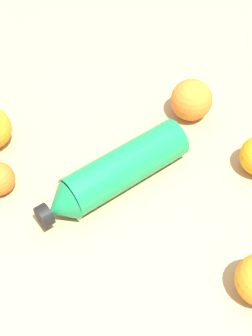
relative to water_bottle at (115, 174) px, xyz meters
name	(u,v)px	position (x,y,z in m)	size (l,w,h in m)	color
ground_plane	(103,181)	(0.02, 0.02, -0.04)	(2.40, 2.40, 0.00)	tan
water_bottle	(115,174)	(0.00, 0.00, 0.00)	(0.20, 0.29, 0.07)	#198C4C
orange_2	(191,100)	(0.16, -0.17, 0.00)	(0.08, 0.08, 0.08)	orange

